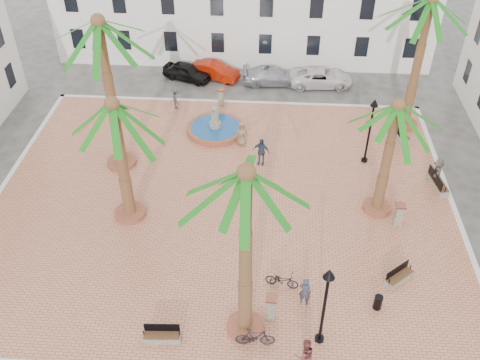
{
  "coord_description": "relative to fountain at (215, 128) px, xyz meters",
  "views": [
    {
      "loc": [
        2.56,
        -23.0,
        19.97
      ],
      "look_at": [
        1.0,
        0.0,
        1.6
      ],
      "focal_mm": 40.0,
      "sensor_mm": 36.0,
      "label": 1
    }
  ],
  "objects": [
    {
      "name": "cyclist_a",
      "position": [
        5.56,
        -14.01,
        0.53
      ],
      "size": [
        0.67,
        0.54,
        1.59
      ],
      "primitive_type": "imported",
      "rotation": [
        0.0,
        0.0,
        2.84
      ],
      "color": "#313747",
      "rests_on": "plaza"
    },
    {
      "name": "bench_s",
      "position": [
        -0.58,
        -16.45,
        -0.02
      ],
      "size": [
        1.65,
        0.59,
        0.86
      ],
      "rotation": [
        0.0,
        0.0,
        0.06
      ],
      "color": "gray",
      "rests_on": "plaza"
    },
    {
      "name": "bollard_e",
      "position": [
        10.69,
        -8.42,
        0.47
      ],
      "size": [
        0.51,
        0.51,
        1.42
      ],
      "rotation": [
        0.0,
        0.0,
        0.02
      ],
      "color": "gray",
      "rests_on": "plaza"
    },
    {
      "name": "bicycle_a",
      "position": [
        4.54,
        -13.08,
        0.16
      ],
      "size": [
        1.69,
        0.87,
        0.84
      ],
      "primitive_type": "imported",
      "rotation": [
        0.0,
        0.0,
        1.37
      ],
      "color": "black",
      "rests_on": "plaza"
    },
    {
      "name": "bench_e",
      "position": [
        13.51,
        -5.1,
        0.03
      ],
      "size": [
        0.93,
        2.05,
        1.04
      ],
      "rotation": [
        0.0,
        0.0,
        1.74
      ],
      "color": "gray",
      "rests_on": "plaza"
    },
    {
      "name": "car_white",
      "position": [
        7.37,
        7.2,
        0.25
      ],
      "size": [
        4.94,
        2.55,
        1.33
      ],
      "primitive_type": "imported",
      "rotation": [
        0.0,
        0.0,
        1.64
      ],
      "color": "silver",
      "rests_on": "ground"
    },
    {
      "name": "bench_ne",
      "position": [
        12.13,
        0.03,
        0.03
      ],
      "size": [
        1.25,
        2.07,
        1.05
      ],
      "rotation": [
        0.0,
        0.0,
        1.92
      ],
      "color": "gray",
      "rests_on": "plaza"
    },
    {
      "name": "pedestrian_north",
      "position": [
        -3.09,
        2.87,
        0.55
      ],
      "size": [
        0.98,
        1.21,
        1.63
      ],
      "primitive_type": "imported",
      "rotation": [
        0.0,
        0.0,
        1.99
      ],
      "color": "#4D4C51",
      "rests_on": "plaza"
    },
    {
      "name": "lamppost_e",
      "position": [
        9.61,
        -2.71,
        2.72
      ],
      "size": [
        0.48,
        0.48,
        4.4
      ],
      "color": "black",
      "rests_on": "plaza"
    },
    {
      "name": "bench_se",
      "position": [
        10.13,
        -12.4,
        -0.03
      ],
      "size": [
        1.55,
        1.41,
        0.85
      ],
      "rotation": [
        0.0,
        0.0,
        0.7
      ],
      "color": "gray",
      "rests_on": "plaza"
    },
    {
      "name": "car_red",
      "position": [
        -0.87,
        7.81,
        0.24
      ],
      "size": [
        4.2,
        2.67,
        1.31
      ],
      "primitive_type": "imported",
      "rotation": [
        0.0,
        0.0,
        1.22
      ],
      "color": "#A71905",
      "rests_on": "ground"
    },
    {
      "name": "pedestrian_fountain_a",
      "position": [
        1.87,
        -1.39,
        0.56
      ],
      "size": [
        0.88,
        0.64,
        1.66
      ],
      "primitive_type": "imported",
      "rotation": [
        0.0,
        0.0,
        0.15
      ],
      "color": "#896E51",
      "rests_on": "plaza"
    },
    {
      "name": "bicycle_b",
      "position": [
        3.42,
        -16.41,
        0.25
      ],
      "size": [
        1.73,
        0.55,
        1.03
      ],
      "primitive_type": "imported",
      "rotation": [
        0.0,
        0.0,
        1.61
      ],
      "color": "black",
      "rests_on": "plaza"
    },
    {
      "name": "car_silver",
      "position": [
        3.65,
        7.23,
        0.24
      ],
      "size": [
        4.65,
        2.19,
        1.31
      ],
      "primitive_type": "imported",
      "rotation": [
        0.0,
        0.0,
        1.65
      ],
      "color": "#A6A5AD",
      "rests_on": "ground"
    },
    {
      "name": "lamppost_s",
      "position": [
        6.18,
        -15.98,
        2.78
      ],
      "size": [
        0.49,
        0.49,
        4.5
      ],
      "color": "black",
      "rests_on": "plaza"
    },
    {
      "name": "kerb_w",
      "position": [
        -11.87,
        -6.95,
        -0.34
      ],
      "size": [
        0.3,
        22.3,
        0.16
      ],
      "primitive_type": "cube",
      "color": "silver",
      "rests_on": "ground"
    },
    {
      "name": "ground",
      "position": [
        1.13,
        -6.95,
        -0.42
      ],
      "size": [
        120.0,
        120.0,
        0.0
      ],
      "primitive_type": "plane",
      "color": "#56544F",
      "rests_on": "ground"
    },
    {
      "name": "palm_s",
      "position": [
        2.93,
        -15.59,
        7.5
      ],
      "size": [
        5.21,
        5.21,
        9.04
      ],
      "color": "#A55439",
      "rests_on": "plaza"
    },
    {
      "name": "palm_e",
      "position": [
        9.79,
        -7.19,
        5.56
      ],
      "size": [
        5.1,
        5.1,
        6.99
      ],
      "color": "#A55439",
      "rests_on": "plaza"
    },
    {
      "name": "cyclist_b",
      "position": [
        5.46,
        -17.35,
        0.6
      ],
      "size": [
        0.99,
        0.86,
        1.74
      ],
      "primitive_type": "imported",
      "rotation": [
        0.0,
        0.0,
        3.41
      ],
      "color": "brown",
      "rests_on": "plaza"
    },
    {
      "name": "car_black",
      "position": [
        -2.96,
        7.5,
        0.25
      ],
      "size": [
        4.19,
        2.81,
        1.33
      ],
      "primitive_type": "imported",
      "rotation": [
        0.0,
        0.0,
        1.22
      ],
      "color": "black",
      "rests_on": "ground"
    },
    {
      "name": "pedestrian_east",
      "position": [
        13.53,
        -4.53,
        0.58
      ],
      "size": [
        0.84,
        1.64,
        1.69
      ],
      "primitive_type": "imported",
      "rotation": [
        0.0,
        0.0,
        -1.8
      ],
      "color": "gray",
      "rests_on": "plaza"
    },
    {
      "name": "palm_nw",
      "position": [
        -5.39,
        -3.97,
        7.87
      ],
      "size": [
        5.79,
        5.79,
        9.53
      ],
      "color": "#A55439",
      "rests_on": "plaza"
    },
    {
      "name": "plaza",
      "position": [
        1.13,
        -6.95,
        -0.34
      ],
      "size": [
        26.0,
        22.0,
        0.15
      ],
      "primitive_type": "cube",
      "color": "#CE7958",
      "rests_on": "ground"
    },
    {
      "name": "kerb_n",
      "position": [
        1.13,
        4.05,
        -0.34
      ],
      "size": [
        26.3,
        0.3,
        0.16
      ],
      "primitive_type": "cube",
      "color": "silver",
      "rests_on": "ground"
    },
    {
      "name": "palm_sw",
      "position": [
        -3.8,
        -8.58,
        5.87
      ],
      "size": [
        5.57,
        5.57,
        7.4
      ],
      "color": "#A55439",
      "rests_on": "plaza"
    },
    {
      "name": "pedestrian_fountain_b",
      "position": [
        3.18,
        -3.4,
        0.64
      ],
      "size": [
        1.14,
        0.7,
        1.82
      ],
      "primitive_type": "imported",
      "rotation": [
        0.0,
        0.0,
        -0.26
      ],
      "color": "#354459",
      "rests_on": "plaza"
    },
    {
      "name": "kerb_e",
      "position": [
        14.13,
        -6.95,
        -0.34
      ],
      "size": [
        0.3,
        22.3,
        0.16
      ],
      "primitive_type": "cube",
      "color": "silver",
      "rests_on": "ground"
    },
    {
      "name": "bollard_n",
      "position": [
        0.08,
        3.45,
        0.39
      ],
      "size": [
        0.56,
        0.56,
        1.27
      ],
      "rotation": [
        0.0,
        0.0,
        -0.26
      ],
      "color": "gray",
      "rests_on": "plaza"
    },
    {
      "name": "palm_ne",
      "position": [
        12.79,
        1.66,
        7.51
      ],
      "size": [
        5.57,
        5.57,
        9.11
      ],
      "color": "#A55439",
      "rests_on": "plaza"
    },
    {
      "name": "bollard_se",
      "position": [
        4.06,
        -14.96,
        0.46
      ],
      "size": [
        0.54,
        0.54,
        1.4
      ],
      "rotation": [
        0.0,
        0.0,
        -0.09
      ],
      "color": "gray",
      "rests_on": "plaza"
    },
    {
      "name": "fountain",
      "position": [
        0.0,
        0.0,
        0.0
      ],
      "size": [
        3.79,
        3.79,
        1.96
      ],
      "color": "#A55439",
      "rests_on": "plaza"
    },
    {
      "name": "litter_bin",
      "position": [
        8.89,
        -14.08,
        0.11
      ],
      "size": [
        0.39,
        0.39,
        0.75
      ],
      "primitive_type": "cylinder",
      "color": "black",
      "rests_on": "plaza"
    }
  ]
}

